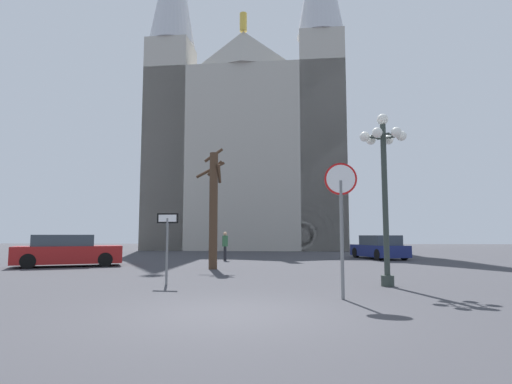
{
  "coord_description": "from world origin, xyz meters",
  "views": [
    {
      "loc": [
        1.06,
        -7.81,
        1.43
      ],
      "look_at": [
        -0.88,
        17.53,
        4.03
      ],
      "focal_mm": 29.45,
      "sensor_mm": 36.0,
      "label": 1
    }
  ],
  "objects_px": {
    "stop_sign": "(341,204)",
    "one_way_arrow_sign": "(167,237)",
    "bare_tree": "(213,206)",
    "parked_car_far_navy": "(379,248)",
    "cathedral": "(248,141)",
    "street_lamp": "(384,174)",
    "pedestrian_walking": "(225,243)",
    "parked_car_near_red": "(68,251)"
  },
  "relations": [
    {
      "from": "street_lamp",
      "to": "parked_car_near_red",
      "type": "xyz_separation_m",
      "value": [
        -12.85,
        6.44,
        -2.5
      ]
    },
    {
      "from": "bare_tree",
      "to": "parked_car_far_navy",
      "type": "bearing_deg",
      "value": 43.59
    },
    {
      "from": "stop_sign",
      "to": "parked_car_far_navy",
      "type": "relative_size",
      "value": 0.68
    },
    {
      "from": "street_lamp",
      "to": "cathedral",
      "type": "bearing_deg",
      "value": 102.89
    },
    {
      "from": "cathedral",
      "to": "bare_tree",
      "type": "distance_m",
      "value": 25.65
    },
    {
      "from": "one_way_arrow_sign",
      "to": "parked_car_far_navy",
      "type": "relative_size",
      "value": 0.46
    },
    {
      "from": "cathedral",
      "to": "parked_car_near_red",
      "type": "relative_size",
      "value": 6.99
    },
    {
      "from": "stop_sign",
      "to": "one_way_arrow_sign",
      "type": "xyz_separation_m",
      "value": [
        -4.75,
        2.45,
        -0.78
      ]
    },
    {
      "from": "parked_car_near_red",
      "to": "parked_car_far_navy",
      "type": "bearing_deg",
      "value": 25.1
    },
    {
      "from": "parked_car_near_red",
      "to": "one_way_arrow_sign",
      "type": "bearing_deg",
      "value": -44.94
    },
    {
      "from": "cathedral",
      "to": "one_way_arrow_sign",
      "type": "xyz_separation_m",
      "value": [
        0.5,
        -29.83,
        -9.63
      ]
    },
    {
      "from": "cathedral",
      "to": "parked_car_far_navy",
      "type": "height_order",
      "value": "cathedral"
    },
    {
      "from": "stop_sign",
      "to": "street_lamp",
      "type": "xyz_separation_m",
      "value": [
        1.56,
        2.54,
        1.04
      ]
    },
    {
      "from": "pedestrian_walking",
      "to": "one_way_arrow_sign",
      "type": "bearing_deg",
      "value": -90.06
    },
    {
      "from": "bare_tree",
      "to": "cathedral",
      "type": "bearing_deg",
      "value": 92.02
    },
    {
      "from": "one_way_arrow_sign",
      "to": "parked_car_far_navy",
      "type": "height_order",
      "value": "one_way_arrow_sign"
    },
    {
      "from": "stop_sign",
      "to": "parked_car_far_navy",
      "type": "xyz_separation_m",
      "value": [
        4.24,
        16.25,
        -1.48
      ]
    },
    {
      "from": "bare_tree",
      "to": "pedestrian_walking",
      "type": "height_order",
      "value": "bare_tree"
    },
    {
      "from": "street_lamp",
      "to": "bare_tree",
      "type": "xyz_separation_m",
      "value": [
        -5.95,
        5.5,
        -0.53
      ]
    },
    {
      "from": "stop_sign",
      "to": "bare_tree",
      "type": "xyz_separation_m",
      "value": [
        -4.39,
        8.04,
        0.52
      ]
    },
    {
      "from": "one_way_arrow_sign",
      "to": "bare_tree",
      "type": "height_order",
      "value": "bare_tree"
    },
    {
      "from": "street_lamp",
      "to": "parked_car_far_navy",
      "type": "distance_m",
      "value": 14.19
    },
    {
      "from": "cathedral",
      "to": "pedestrian_walking",
      "type": "bearing_deg",
      "value": -88.41
    },
    {
      "from": "stop_sign",
      "to": "one_way_arrow_sign",
      "type": "bearing_deg",
      "value": 152.71
    },
    {
      "from": "cathedral",
      "to": "parked_car_far_navy",
      "type": "relative_size",
      "value": 7.55
    },
    {
      "from": "stop_sign",
      "to": "pedestrian_walking",
      "type": "distance_m",
      "value": 14.55
    },
    {
      "from": "one_way_arrow_sign",
      "to": "stop_sign",
      "type": "bearing_deg",
      "value": -27.29
    },
    {
      "from": "stop_sign",
      "to": "bare_tree",
      "type": "distance_m",
      "value": 9.17
    },
    {
      "from": "cathedral",
      "to": "street_lamp",
      "type": "height_order",
      "value": "cathedral"
    },
    {
      "from": "bare_tree",
      "to": "parked_car_near_red",
      "type": "height_order",
      "value": "bare_tree"
    },
    {
      "from": "stop_sign",
      "to": "pedestrian_walking",
      "type": "relative_size",
      "value": 1.92
    },
    {
      "from": "stop_sign",
      "to": "bare_tree",
      "type": "relative_size",
      "value": 0.59
    },
    {
      "from": "cathedral",
      "to": "one_way_arrow_sign",
      "type": "relative_size",
      "value": 16.57
    },
    {
      "from": "one_way_arrow_sign",
      "to": "bare_tree",
      "type": "distance_m",
      "value": 5.75
    },
    {
      "from": "bare_tree",
      "to": "parked_car_near_red",
      "type": "distance_m",
      "value": 7.23
    },
    {
      "from": "cathedral",
      "to": "street_lamp",
      "type": "relative_size",
      "value": 6.92
    },
    {
      "from": "cathedral",
      "to": "pedestrian_walking",
      "type": "xyz_separation_m",
      "value": [
        0.51,
        -18.58,
        -10.02
      ]
    },
    {
      "from": "street_lamp",
      "to": "pedestrian_walking",
      "type": "height_order",
      "value": "street_lamp"
    },
    {
      "from": "stop_sign",
      "to": "bare_tree",
      "type": "height_order",
      "value": "bare_tree"
    },
    {
      "from": "street_lamp",
      "to": "parked_car_far_navy",
      "type": "relative_size",
      "value": 1.09
    },
    {
      "from": "parked_car_far_navy",
      "to": "cathedral",
      "type": "bearing_deg",
      "value": 120.61
    },
    {
      "from": "street_lamp",
      "to": "pedestrian_walking",
      "type": "relative_size",
      "value": 3.08
    }
  ]
}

